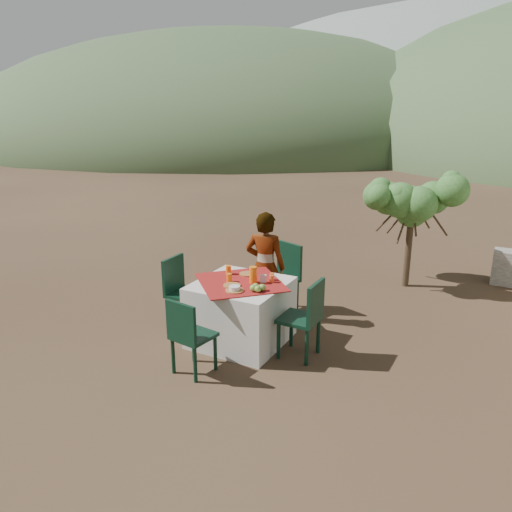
% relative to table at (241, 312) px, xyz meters
% --- Properties ---
extents(ground, '(160.00, 160.00, 0.00)m').
position_rel_table_xyz_m(ground, '(0.24, 0.33, -0.38)').
color(ground, '#322217').
rests_on(ground, ground).
extents(table, '(1.30, 1.30, 0.76)m').
position_rel_table_xyz_m(table, '(0.00, 0.00, 0.00)').
color(table, silver).
rests_on(table, ground).
extents(chair_far, '(0.57, 0.57, 0.96)m').
position_rel_table_xyz_m(chair_far, '(0.06, 1.07, 0.15)').
color(chair_far, black).
rests_on(chair_far, ground).
extents(chair_near, '(0.44, 0.44, 0.85)m').
position_rel_table_xyz_m(chair_near, '(-0.09, -0.94, 0.09)').
color(chair_near, black).
rests_on(chair_near, ground).
extents(chair_left, '(0.43, 0.43, 0.92)m').
position_rel_table_xyz_m(chair_left, '(-0.89, 0.03, 0.13)').
color(chair_left, black).
rests_on(chair_left, ground).
extents(chair_right, '(0.43, 0.43, 0.91)m').
position_rel_table_xyz_m(chair_right, '(0.84, -0.02, 0.13)').
color(chair_right, black).
rests_on(chair_right, ground).
extents(person, '(0.58, 0.42, 1.46)m').
position_rel_table_xyz_m(person, '(-0.04, 0.72, 0.35)').
color(person, '#8C6651').
rests_on(person, ground).
extents(shrub_tree, '(1.36, 1.34, 1.60)m').
position_rel_table_xyz_m(shrub_tree, '(1.41, 2.95, 0.89)').
color(shrub_tree, '#443322').
rests_on(shrub_tree, ground).
extents(hill_near_left, '(40.00, 40.00, 16.00)m').
position_rel_table_xyz_m(hill_near_left, '(-17.76, 30.33, -0.38)').
color(hill_near_left, '#314E2B').
rests_on(hill_near_left, ground).
extents(hill_far_center, '(60.00, 60.00, 24.00)m').
position_rel_table_xyz_m(hill_far_center, '(-3.76, 52.33, -0.38)').
color(hill_far_center, slate).
rests_on(hill_far_center, ground).
extents(plate_far, '(0.20, 0.20, 0.01)m').
position_rel_table_xyz_m(plate_far, '(-0.06, 0.27, 0.39)').
color(plate_far, brown).
rests_on(plate_far, table).
extents(plate_near, '(0.20, 0.20, 0.01)m').
position_rel_table_xyz_m(plate_near, '(-0.02, -0.17, 0.39)').
color(plate_near, brown).
rests_on(plate_near, table).
extents(glass_far, '(0.07, 0.07, 0.11)m').
position_rel_table_xyz_m(glass_far, '(-0.27, 0.17, 0.44)').
color(glass_far, orange).
rests_on(glass_far, table).
extents(glass_near, '(0.06, 0.06, 0.10)m').
position_rel_table_xyz_m(glass_near, '(-0.12, -0.06, 0.43)').
color(glass_near, orange).
rests_on(glass_near, table).
extents(juice_pitcher, '(0.09, 0.09, 0.20)m').
position_rel_table_xyz_m(juice_pitcher, '(0.14, 0.04, 0.48)').
color(juice_pitcher, orange).
rests_on(juice_pitcher, table).
extents(bowl_plate, '(0.21, 0.21, 0.01)m').
position_rel_table_xyz_m(bowl_plate, '(0.09, -0.29, 0.39)').
color(bowl_plate, brown).
rests_on(bowl_plate, table).
extents(white_bowl, '(0.12, 0.12, 0.05)m').
position_rel_table_xyz_m(white_bowl, '(0.09, -0.29, 0.42)').
color(white_bowl, silver).
rests_on(white_bowl, bowl_plate).
extents(jar_left, '(0.05, 0.05, 0.09)m').
position_rel_table_xyz_m(jar_left, '(0.33, 0.16, 0.43)').
color(jar_left, orange).
rests_on(jar_left, table).
extents(jar_right, '(0.05, 0.05, 0.09)m').
position_rel_table_xyz_m(jar_right, '(0.30, 0.23, 0.43)').
color(jar_right, orange).
rests_on(jar_right, table).
extents(napkin_holder, '(0.08, 0.07, 0.09)m').
position_rel_table_xyz_m(napkin_holder, '(0.24, 0.11, 0.43)').
color(napkin_holder, silver).
rests_on(napkin_holder, table).
extents(fruit_cluster, '(0.16, 0.15, 0.08)m').
position_rel_table_xyz_m(fruit_cluster, '(0.31, -0.18, 0.42)').
color(fruit_cluster, olive).
rests_on(fruit_cluster, table).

